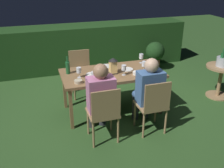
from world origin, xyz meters
name	(u,v)px	position (x,y,z in m)	size (l,w,h in m)	color
ground_plane	(112,110)	(0.00, 0.00, 0.00)	(16.00, 16.00, 0.00)	#2D5123
dining_table	(112,75)	(0.00, 0.00, 0.67)	(1.67, 0.84, 0.73)	olive
chair_side_left_b	(153,104)	(0.38, -0.81, 0.49)	(0.42, 0.40, 0.87)	#9E7A51
person_in_blue	(148,89)	(0.38, -0.62, 0.64)	(0.38, 0.47, 1.15)	#426699
chair_side_left_a	(104,112)	(-0.38, -0.81, 0.49)	(0.42, 0.40, 0.87)	#9E7A51
person_in_pink	(100,96)	(-0.38, -0.62, 0.64)	(0.38, 0.47, 1.15)	#C675A3
chair_side_right_a	(81,71)	(-0.38, 0.81, 0.49)	(0.42, 0.40, 0.87)	#9E7A51
lantern_centerpiece	(113,65)	(0.00, -0.06, 0.88)	(0.15, 0.15, 0.27)	black
green_bottle_on_table	(68,67)	(-0.70, 0.15, 0.84)	(0.07, 0.07, 0.29)	#1E5B2D
wine_glass_a	(124,68)	(0.14, -0.18, 0.85)	(0.08, 0.08, 0.17)	silver
wine_glass_b	(94,75)	(-0.38, -0.30, 0.85)	(0.08, 0.08, 0.17)	silver
wine_glass_c	(141,57)	(0.64, 0.27, 0.85)	(0.08, 0.08, 0.17)	silver
wine_glass_d	(144,64)	(0.52, -0.11, 0.85)	(0.08, 0.08, 0.17)	silver
wine_glass_e	(79,71)	(-0.56, -0.06, 0.85)	(0.08, 0.08, 0.17)	silver
plate_a	(92,74)	(-0.34, -0.02, 0.74)	(0.20, 0.20, 0.01)	white
plate_b	(127,69)	(0.28, 0.02, 0.74)	(0.20, 0.20, 0.01)	white
plate_c	(106,66)	(-0.03, 0.27, 0.74)	(0.22, 0.22, 0.01)	white
bowl_olives	(136,73)	(0.34, -0.22, 0.76)	(0.12, 0.12, 0.05)	silver
bowl_bread	(78,81)	(-0.62, -0.27, 0.75)	(0.13, 0.13, 0.05)	#BCAD8E
side_table	(221,76)	(2.14, -0.10, 0.42)	(0.59, 0.59, 0.63)	#9E7A51
ice_bucket	(224,61)	(2.14, -0.10, 0.73)	(0.26, 0.26, 0.34)	#B2B7BF
hedge_backdrop	(84,47)	(0.00, 2.27, 0.53)	(5.06, 0.70, 1.05)	#1E4219
potted_plant_by_hedge	(155,54)	(1.58, 1.57, 0.42)	(0.45, 0.45, 0.70)	brown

